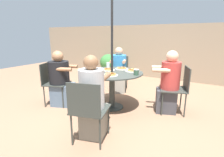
# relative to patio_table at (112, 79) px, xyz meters

# --- Properties ---
(ground_plane) EXTENTS (12.00, 12.00, 0.00)m
(ground_plane) POSITION_rel_patio_table_xyz_m (0.00, 0.00, -0.57)
(ground_plane) COLOR #8C664C
(back_fence) EXTENTS (10.00, 0.06, 1.70)m
(back_fence) POSITION_rel_patio_table_xyz_m (0.00, 2.84, 0.27)
(back_fence) COLOR gray
(back_fence) RESTS_ON ground
(patio_table) EXTENTS (1.15, 1.15, 0.71)m
(patio_table) POSITION_rel_patio_table_xyz_m (0.00, 0.00, 0.00)
(patio_table) COLOR #383D38
(patio_table) RESTS_ON ground
(umbrella_pole) EXTENTS (0.04, 0.04, 2.13)m
(umbrella_pole) POSITION_rel_patio_table_xyz_m (0.00, 0.00, 0.49)
(umbrella_pole) COLOR black
(umbrella_pole) RESTS_ON ground
(patio_chair_north) EXTENTS (0.55, 0.55, 0.85)m
(patio_chair_north) POSITION_rel_patio_table_xyz_m (0.34, -1.16, -0.08)
(patio_chair_north) COLOR #333833
(patio_chair_north) RESTS_ON ground
(diner_north) EXTENTS (0.45, 0.55, 1.15)m
(diner_north) POSITION_rel_patio_table_xyz_m (0.29, -0.99, -0.05)
(diner_north) COLOR gray
(diner_north) RESTS_ON ground
(patio_chair_east) EXTENTS (0.57, 0.57, 0.85)m
(patio_chair_east) POSITION_rel_patio_table_xyz_m (1.13, 0.41, -0.08)
(patio_chair_east) COLOR #333833
(patio_chair_east) RESTS_ON ground
(diner_east) EXTENTS (0.54, 0.46, 1.13)m
(diner_east) POSITION_rel_patio_table_xyz_m (0.97, 0.35, -0.06)
(diner_east) COLOR #3D3D42
(diner_east) RESTS_ON ground
(patio_chair_south) EXTENTS (0.58, 0.58, 0.85)m
(patio_chair_south) POSITION_rel_patio_table_xyz_m (-0.45, 1.12, -0.08)
(patio_chair_south) COLOR #333833
(patio_chair_south) RESTS_ON ground
(diner_south) EXTENTS (0.50, 0.56, 1.10)m
(diner_south) POSITION_rel_patio_table_xyz_m (-0.38, 0.96, -0.08)
(diner_south) COLOR beige
(diner_south) RESTS_ON ground
(patio_chair_west) EXTENTS (0.58, 0.58, 0.85)m
(patio_chair_west) POSITION_rel_patio_table_xyz_m (-1.11, -0.46, -0.08)
(patio_chair_west) COLOR #333833
(patio_chair_west) RESTS_ON ground
(diner_west) EXTENTS (0.58, 0.53, 1.09)m
(diner_west) POSITION_rel_patio_table_xyz_m (-0.95, -0.39, -0.09)
(diner_west) COLOR slate
(diner_west) RESTS_ON ground
(pancake_plate_a) EXTENTS (0.26, 0.26, 0.05)m
(pancake_plate_a) POSITION_rel_patio_table_xyz_m (-0.15, 0.11, 0.15)
(pancake_plate_a) COLOR silver
(pancake_plate_a) RESTS_ON patio_table
(pancake_plate_b) EXTENTS (0.26, 0.26, 0.05)m
(pancake_plate_b) POSITION_rel_patio_table_xyz_m (0.12, -0.26, 0.15)
(pancake_plate_b) COLOR silver
(pancake_plate_b) RESTS_ON patio_table
(pancake_plate_c) EXTENTS (0.26, 0.26, 0.07)m
(pancake_plate_c) POSITION_rel_patio_table_xyz_m (-0.38, -0.05, 0.16)
(pancake_plate_c) COLOR silver
(pancake_plate_c) RESTS_ON patio_table
(pancake_plate_d) EXTENTS (0.26, 0.26, 0.05)m
(pancake_plate_d) POSITION_rel_patio_table_xyz_m (0.29, 0.26, 0.15)
(pancake_plate_d) COLOR silver
(pancake_plate_d) RESTS_ON patio_table
(pancake_plate_e) EXTENTS (0.26, 0.26, 0.05)m
(pancake_plate_e) POSITION_rel_patio_table_xyz_m (0.02, 0.35, 0.15)
(pancake_plate_e) COLOR silver
(pancake_plate_e) RESTS_ON patio_table
(syrup_bottle) EXTENTS (0.10, 0.08, 0.16)m
(syrup_bottle) POSITION_rel_patio_table_xyz_m (-0.12, -0.34, 0.20)
(syrup_bottle) COLOR brown
(syrup_bottle) RESTS_ON patio_table
(coffee_cup) EXTENTS (0.09, 0.09, 0.10)m
(coffee_cup) POSITION_rel_patio_table_xyz_m (0.49, 0.00, 0.18)
(coffee_cup) COLOR #33513D
(coffee_cup) RESTS_ON patio_table
(drinking_glass_a) EXTENTS (0.07, 0.07, 0.11)m
(drinking_glass_a) POSITION_rel_patio_table_xyz_m (-0.32, 0.38, 0.19)
(drinking_glass_a) COLOR silver
(drinking_glass_a) RESTS_ON patio_table
(potted_shrub) EXTENTS (0.56, 0.56, 0.74)m
(potted_shrub) POSITION_rel_patio_table_xyz_m (-1.57, 2.36, -0.17)
(potted_shrub) COLOR brown
(potted_shrub) RESTS_ON ground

